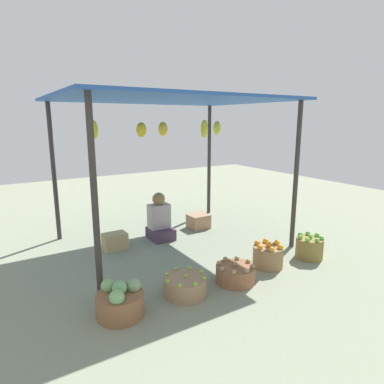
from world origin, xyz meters
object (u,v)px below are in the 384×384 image
basket_limes (185,286)px  basket_oranges (268,256)px  wooden_crate_stacked_rear (198,221)px  basket_green_apples (309,247)px  vendor_person (160,221)px  basket_potatoes (235,274)px  basket_cabbages (120,301)px  wooden_crate_near_vendor (115,241)px

basket_limes → basket_oranges: basket_oranges is taller
wooden_crate_stacked_rear → basket_green_apples: bearing=-72.9°
vendor_person → basket_potatoes: (0.09, -1.87, -0.19)m
vendor_person → basket_limes: (-0.59, -1.81, -0.19)m
basket_limes → vendor_person: bearing=72.0°
basket_limes → basket_green_apples: size_ratio=1.28×
basket_cabbages → basket_green_apples: 2.81m
wooden_crate_near_vendor → wooden_crate_stacked_rear: wooden_crate_stacked_rear is taller
vendor_person → basket_potatoes: bearing=-87.2°
basket_limes → basket_potatoes: 0.68m
basket_potatoes → wooden_crate_near_vendor: (-0.89, 1.81, 0.02)m
vendor_person → basket_limes: size_ratio=1.59×
basket_oranges → wooden_crate_stacked_rear: size_ratio=1.13×
basket_limes → basket_potatoes: bearing=-5.1°
wooden_crate_near_vendor → wooden_crate_stacked_rear: 1.65m
basket_cabbages → basket_potatoes: size_ratio=1.01×
vendor_person → basket_green_apples: (1.45, -1.86, -0.14)m
wooden_crate_stacked_rear → basket_limes: bearing=-126.7°
basket_cabbages → basket_potatoes: bearing=-2.2°
basket_cabbages → wooden_crate_near_vendor: (0.55, 1.75, -0.03)m
basket_limes → wooden_crate_stacked_rear: (1.43, 1.92, 0.02)m
basket_green_apples → basket_potatoes: bearing=-179.8°
basket_green_apples → wooden_crate_stacked_rear: basket_green_apples is taller
vendor_person → wooden_crate_stacked_rear: vendor_person is taller
vendor_person → basket_cabbages: bearing=-126.7°
basket_cabbages → vendor_person: bearing=53.3°
wooden_crate_stacked_rear → basket_cabbages: bearing=-138.8°
wooden_crate_stacked_rear → basket_oranges: bearing=-93.2°
vendor_person → basket_limes: vendor_person is taller
vendor_person → basket_oranges: vendor_person is taller
basket_oranges → wooden_crate_near_vendor: basket_oranges is taller
basket_potatoes → basket_oranges: (0.65, 0.11, 0.05)m
basket_cabbages → wooden_crate_stacked_rear: 2.92m
basket_oranges → wooden_crate_near_vendor: (-1.54, 1.70, -0.03)m
basket_cabbages → basket_green_apples: basket_cabbages is taller
vendor_person → basket_cabbages: size_ratio=1.62×
vendor_person → basket_cabbages: vendor_person is taller
vendor_person → wooden_crate_near_vendor: size_ratio=2.22×
basket_potatoes → wooden_crate_near_vendor: 2.01m
basket_potatoes → wooden_crate_near_vendor: size_ratio=1.36×
basket_limes → wooden_crate_stacked_rear: size_ratio=1.38×
basket_limes → wooden_crate_near_vendor: 1.76m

